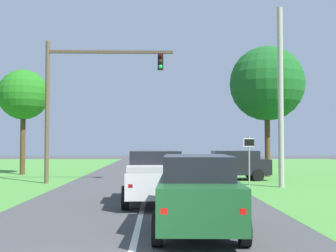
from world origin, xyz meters
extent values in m
plane|color=#424244|center=(0.00, 9.45, 0.00)|extent=(120.00, 120.00, 0.00)
cube|color=#194C23|center=(1.52, 4.08, 0.84)|extent=(2.07, 4.82, 0.97)
cube|color=black|center=(1.53, 4.31, 1.62)|extent=(1.77, 3.01, 0.58)
cube|color=red|center=(0.65, 1.77, 0.89)|extent=(0.14, 0.07, 0.12)
cube|color=red|center=(2.18, 1.71, 0.89)|extent=(0.14, 0.07, 0.12)
cylinder|color=black|center=(0.64, 5.59, 0.36)|extent=(0.26, 0.73, 0.72)
cylinder|color=black|center=(2.51, 5.51, 0.36)|extent=(0.26, 0.73, 0.72)
cylinder|color=black|center=(0.52, 2.65, 0.36)|extent=(0.26, 0.73, 0.72)
cylinder|color=black|center=(2.39, 2.57, 0.36)|extent=(0.26, 0.73, 0.72)
cube|color=silver|center=(0.40, 9.44, 0.83)|extent=(2.26, 5.09, 0.87)
cube|color=black|center=(0.41, 9.19, 1.60)|extent=(1.88, 1.98, 0.67)
cube|color=#B8B8B8|center=(0.46, 7.89, 1.37)|extent=(2.02, 1.98, 0.20)
cube|color=red|center=(-0.34, 6.93, 0.88)|extent=(0.14, 0.07, 0.12)
cube|color=red|center=(1.34, 7.00, 0.88)|extent=(0.14, 0.07, 0.12)
cylinder|color=black|center=(-0.69, 10.95, 0.40)|extent=(0.28, 0.81, 0.80)
cylinder|color=black|center=(1.36, 11.04, 0.40)|extent=(0.28, 0.81, 0.80)
cylinder|color=black|center=(-0.56, 7.85, 0.40)|extent=(0.28, 0.81, 0.80)
cylinder|color=black|center=(1.49, 7.93, 0.40)|extent=(0.28, 0.81, 0.80)
cylinder|color=brown|center=(-5.66, 17.56, 3.98)|extent=(0.24, 0.24, 7.95)
cube|color=#4C3D2B|center=(-2.15, 17.56, 7.35)|extent=(7.02, 0.16, 0.16)
cube|color=black|center=(0.66, 17.56, 6.80)|extent=(0.32, 0.28, 0.90)
sphere|color=black|center=(0.66, 17.41, 7.10)|extent=(0.22, 0.22, 0.22)
sphere|color=black|center=(0.66, 17.41, 6.80)|extent=(0.22, 0.22, 0.22)
sphere|color=#1ED83F|center=(0.66, 17.41, 6.50)|extent=(0.22, 0.22, 0.22)
cylinder|color=gray|center=(5.35, 16.15, 1.31)|extent=(0.08, 0.08, 2.61)
cube|color=white|center=(5.35, 16.12, 2.26)|extent=(0.60, 0.03, 0.44)
cube|color=black|center=(5.35, 16.10, 2.26)|extent=(0.52, 0.01, 0.36)
cylinder|color=#4C351E|center=(7.86, 22.20, 2.18)|extent=(0.36, 0.36, 4.37)
sphere|color=#18561F|center=(7.86, 22.20, 6.24)|extent=(5.01, 5.01, 5.01)
cube|color=black|center=(4.98, 19.57, 0.80)|extent=(4.53, 2.04, 0.91)
cube|color=black|center=(5.21, 19.57, 1.51)|extent=(2.74, 1.75, 0.51)
cube|color=red|center=(2.75, 20.26, 0.84)|extent=(0.06, 0.14, 0.12)
cube|color=red|center=(2.81, 18.72, 0.84)|extent=(0.06, 0.14, 0.12)
cylinder|color=black|center=(6.33, 20.56, 0.34)|extent=(0.69, 0.25, 0.68)
cylinder|color=black|center=(6.40, 18.67, 0.34)|extent=(0.69, 0.25, 0.68)
cylinder|color=black|center=(3.57, 20.46, 0.34)|extent=(0.69, 0.25, 0.68)
cylinder|color=black|center=(3.63, 18.58, 0.34)|extent=(0.69, 0.25, 0.68)
cylinder|color=#9E998E|center=(6.77, 15.13, 4.59)|extent=(0.28, 0.28, 9.18)
cylinder|color=#4C351E|center=(-9.10, 24.39, 2.18)|extent=(0.36, 0.36, 4.36)
sphere|color=#216E1B|center=(-9.10, 24.39, 5.70)|extent=(3.57, 3.57, 3.57)
camera|label=1|loc=(0.53, -6.83, 2.22)|focal=46.65mm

